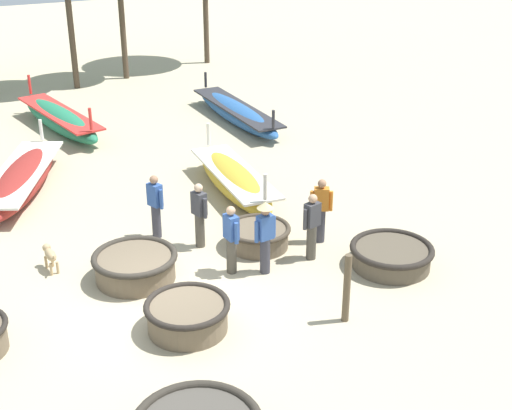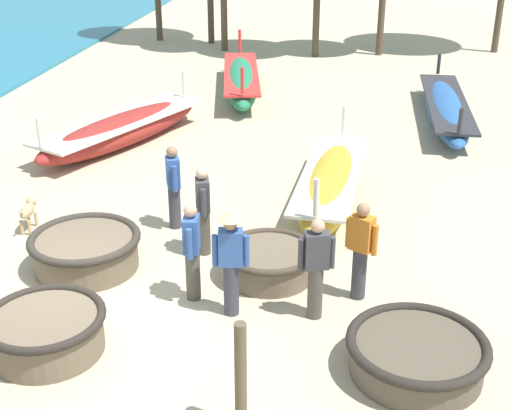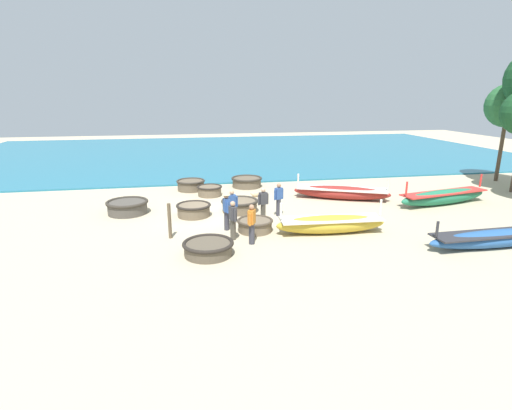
{
  "view_description": "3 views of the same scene",
  "coord_description": "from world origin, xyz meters",
  "px_view_note": "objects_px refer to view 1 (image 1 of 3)",
  "views": [
    {
      "loc": [
        -3.64,
        -11.73,
        7.75
      ],
      "look_at": [
        2.77,
        1.72,
        0.94
      ],
      "focal_mm": 50.0,
      "sensor_mm": 36.0,
      "label": 1
    },
    {
      "loc": [
        4.14,
        -8.36,
        5.81
      ],
      "look_at": [
        2.42,
        1.84,
        1.07
      ],
      "focal_mm": 50.0,
      "sensor_mm": 36.0,
      "label": 2
    },
    {
      "loc": [
        18.29,
        -1.37,
        5.56
      ],
      "look_at": [
        2.67,
        1.51,
        1.13
      ],
      "focal_mm": 28.0,
      "sensor_mm": 36.0,
      "label": 3
    }
  ],
  "objects_px": {
    "mooring_post_shoreline": "(347,288)",
    "long_boat_ochre_hull": "(237,113)",
    "coracle_far_right": "(135,265)",
    "fisherman_hauling": "(199,213)",
    "coracle_weathered": "(391,255)",
    "long_boat_red_hull": "(234,180)",
    "fisherman_with_hat": "(231,238)",
    "dog": "(50,255)",
    "coracle_upturned": "(258,235)",
    "coracle_tilted": "(187,315)",
    "fisherman_by_coracle": "(265,233)",
    "fisherman_crouching": "(321,209)",
    "fisherman_standing_left": "(155,205)",
    "long_boat_white_hull": "(21,179)",
    "fisherman_standing_right": "(312,225)",
    "long_boat_green_hull": "(60,119)"
  },
  "relations": [
    {
      "from": "coracle_upturned",
      "to": "long_boat_ochre_hull",
      "type": "xyz_separation_m",
      "value": [
        3.37,
        8.75,
        0.06
      ]
    },
    {
      "from": "dog",
      "to": "coracle_far_right",
      "type": "bearing_deg",
      "value": -36.87
    },
    {
      "from": "fisherman_by_coracle",
      "to": "fisherman_standing_left",
      "type": "bearing_deg",
      "value": 120.91
    },
    {
      "from": "fisherman_with_hat",
      "to": "dog",
      "type": "relative_size",
      "value": 2.3
    },
    {
      "from": "coracle_upturned",
      "to": "long_boat_white_hull",
      "type": "relative_size",
      "value": 0.29
    },
    {
      "from": "coracle_weathered",
      "to": "long_boat_white_hull",
      "type": "bearing_deg",
      "value": 130.7
    },
    {
      "from": "fisherman_crouching",
      "to": "fisherman_standing_right",
      "type": "xyz_separation_m",
      "value": [
        -0.6,
        -0.64,
        0.0
      ]
    },
    {
      "from": "coracle_far_right",
      "to": "fisherman_with_hat",
      "type": "relative_size",
      "value": 1.16
    },
    {
      "from": "long_boat_ochre_hull",
      "to": "coracle_far_right",
      "type": "bearing_deg",
      "value": -125.32
    },
    {
      "from": "coracle_upturned",
      "to": "fisherman_by_coracle",
      "type": "height_order",
      "value": "fisherman_by_coracle"
    },
    {
      "from": "coracle_upturned",
      "to": "fisherman_hauling",
      "type": "height_order",
      "value": "fisherman_hauling"
    },
    {
      "from": "coracle_tilted",
      "to": "long_boat_red_hull",
      "type": "distance_m",
      "value": 6.47
    },
    {
      "from": "long_boat_red_hull",
      "to": "fisherman_by_coracle",
      "type": "height_order",
      "value": "fisherman_by_coracle"
    },
    {
      "from": "fisherman_standing_left",
      "to": "mooring_post_shoreline",
      "type": "height_order",
      "value": "fisherman_standing_left"
    },
    {
      "from": "fisherman_hauling",
      "to": "fisherman_by_coracle",
      "type": "height_order",
      "value": "fisherman_by_coracle"
    },
    {
      "from": "long_boat_ochre_hull",
      "to": "long_boat_red_hull",
      "type": "xyz_separation_m",
      "value": [
        -2.61,
        -5.71,
        0.05
      ]
    },
    {
      "from": "fisherman_standing_left",
      "to": "coracle_far_right",
      "type": "bearing_deg",
      "value": -121.39
    },
    {
      "from": "fisherman_crouching",
      "to": "long_boat_ochre_hull",
      "type": "bearing_deg",
      "value": 78.02
    },
    {
      "from": "mooring_post_shoreline",
      "to": "long_boat_red_hull",
      "type": "bearing_deg",
      "value": 85.08
    },
    {
      "from": "long_boat_red_hull",
      "to": "fisherman_standing_right",
      "type": "xyz_separation_m",
      "value": [
        0.07,
        -4.07,
        0.45
      ]
    },
    {
      "from": "long_boat_red_hull",
      "to": "dog",
      "type": "height_order",
      "value": "long_boat_red_hull"
    },
    {
      "from": "fisherman_hauling",
      "to": "fisherman_by_coracle",
      "type": "relative_size",
      "value": 0.94
    },
    {
      "from": "fisherman_with_hat",
      "to": "mooring_post_shoreline",
      "type": "distance_m",
      "value": 2.91
    },
    {
      "from": "long_boat_green_hull",
      "to": "fisherman_with_hat",
      "type": "xyz_separation_m",
      "value": [
        1.38,
        -11.27,
        0.43
      ]
    },
    {
      "from": "coracle_weathered",
      "to": "fisherman_standing_left",
      "type": "height_order",
      "value": "fisherman_standing_left"
    },
    {
      "from": "coracle_tilted",
      "to": "fisherman_with_hat",
      "type": "height_order",
      "value": "fisherman_with_hat"
    },
    {
      "from": "long_boat_red_hull",
      "to": "long_boat_ochre_hull",
      "type": "bearing_deg",
      "value": 65.42
    },
    {
      "from": "long_boat_red_hull",
      "to": "fisherman_with_hat",
      "type": "height_order",
      "value": "fisherman_with_hat"
    },
    {
      "from": "fisherman_crouching",
      "to": "coracle_tilted",
      "type": "bearing_deg",
      "value": -153.14
    },
    {
      "from": "long_boat_red_hull",
      "to": "fisherman_hauling",
      "type": "bearing_deg",
      "value": -128.55
    },
    {
      "from": "long_boat_white_hull",
      "to": "fisherman_by_coracle",
      "type": "bearing_deg",
      "value": -59.22
    },
    {
      "from": "coracle_tilted",
      "to": "long_boat_ochre_hull",
      "type": "height_order",
      "value": "long_boat_ochre_hull"
    },
    {
      "from": "coracle_far_right",
      "to": "fisherman_hauling",
      "type": "height_order",
      "value": "fisherman_hauling"
    },
    {
      "from": "coracle_weathered",
      "to": "long_boat_green_hull",
      "type": "xyz_separation_m",
      "value": [
        -4.63,
        12.53,
        0.12
      ]
    },
    {
      "from": "mooring_post_shoreline",
      "to": "long_boat_ochre_hull",
      "type": "bearing_deg",
      "value": 75.46
    },
    {
      "from": "long_boat_ochre_hull",
      "to": "long_boat_white_hull",
      "type": "relative_size",
      "value": 1.13
    },
    {
      "from": "coracle_upturned",
      "to": "dog",
      "type": "xyz_separation_m",
      "value": [
        -4.54,
        0.95,
        0.09
      ]
    },
    {
      "from": "coracle_upturned",
      "to": "fisherman_by_coracle",
      "type": "bearing_deg",
      "value": -108.39
    },
    {
      "from": "coracle_upturned",
      "to": "dog",
      "type": "relative_size",
      "value": 2.22
    },
    {
      "from": "long_boat_ochre_hull",
      "to": "long_boat_white_hull",
      "type": "height_order",
      "value": "long_boat_white_hull"
    },
    {
      "from": "coracle_upturned",
      "to": "long_boat_green_hull",
      "type": "height_order",
      "value": "long_boat_green_hull"
    },
    {
      "from": "fisherman_standing_left",
      "to": "fisherman_by_coracle",
      "type": "height_order",
      "value": "fisherman_by_coracle"
    },
    {
      "from": "fisherman_standing_left",
      "to": "fisherman_standing_right",
      "type": "bearing_deg",
      "value": -42.07
    },
    {
      "from": "coracle_far_right",
      "to": "dog",
      "type": "height_order",
      "value": "coracle_far_right"
    },
    {
      "from": "long_boat_green_hull",
      "to": "fisherman_with_hat",
      "type": "distance_m",
      "value": 11.36
    },
    {
      "from": "long_boat_white_hull",
      "to": "dog",
      "type": "distance_m",
      "value": 4.67
    },
    {
      "from": "coracle_far_right",
      "to": "dog",
      "type": "relative_size",
      "value": 2.65
    },
    {
      "from": "coracle_weathered",
      "to": "long_boat_red_hull",
      "type": "distance_m",
      "value": 5.36
    },
    {
      "from": "long_boat_ochre_hull",
      "to": "long_boat_white_hull",
      "type": "bearing_deg",
      "value": -158.06
    },
    {
      "from": "coracle_upturned",
      "to": "fisherman_crouching",
      "type": "bearing_deg",
      "value": -15.21
    }
  ]
}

